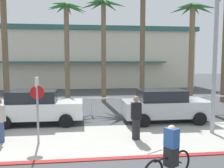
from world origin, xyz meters
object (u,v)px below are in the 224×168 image
palm_tree_3 (143,13)px  cyclist_black_0 (170,154)px  palm_tree_4 (192,29)px  pedestrian_0 (0,122)px  car_white_1 (37,107)px  car_silver_2 (165,105)px  palm_tree_0 (4,23)px  streetlight_curb (219,34)px  pedestrian_1 (136,119)px  palm_tree_2 (103,23)px  palm_tree_1 (67,25)px  stop_sign_bike_lane (37,100)px

palm_tree_3 → cyclist_black_0: (-1.94, -11.10, -5.79)m
palm_tree_4 → pedestrian_0: bearing=-150.2°
car_white_1 → palm_tree_3: bearing=36.1°
cyclist_black_0 → car_silver_2: bearing=72.3°
palm_tree_0 → car_silver_2: bearing=-23.8°
cyclist_black_0 → palm_tree_4: bearing=62.7°
streetlight_curb → palm_tree_0: (-10.37, 6.38, 1.18)m
streetlight_curb → palm_tree_3: (-1.36, 7.57, 2.21)m
palm_tree_3 → pedestrian_0: 11.98m
streetlight_curb → car_silver_2: (-1.40, 2.42, -3.41)m
palm_tree_3 → pedestrian_1: (-2.13, -7.76, -5.66)m
streetlight_curb → palm_tree_4: (1.66, 6.09, 0.94)m
palm_tree_0 → palm_tree_2: 6.92m
palm_tree_2 → pedestrian_1: 10.60m
palm_tree_2 → car_silver_2: size_ratio=1.76×
palm_tree_1 → car_silver_2: bearing=-49.9°
car_white_1 → stop_sign_bike_lane: bearing=-79.4°
stop_sign_bike_lane → car_silver_2: (5.90, 2.65, -0.81)m
palm_tree_4 → car_white_1: (-9.54, -3.26, -4.35)m
car_white_1 → pedestrian_0: pedestrian_0 is taller
car_silver_2 → stop_sign_bike_lane: bearing=-155.8°
palm_tree_0 → palm_tree_2: palm_tree_2 is taller
palm_tree_1 → pedestrian_1: size_ratio=4.15×
palm_tree_3 → pedestrian_0: palm_tree_3 is taller
streetlight_curb → cyclist_black_0: 6.02m
palm_tree_1 → cyclist_black_0: size_ratio=4.54×
palm_tree_0 → palm_tree_1: bearing=32.1°
streetlight_curb → pedestrian_1: size_ratio=4.23×
car_white_1 → pedestrian_0: bearing=-108.8°
cyclist_black_0 → stop_sign_bike_lane: bearing=140.4°
palm_tree_0 → cyclist_black_0: palm_tree_0 is taller
pedestrian_0 → palm_tree_4: bearing=29.8°
palm_tree_0 → pedestrian_1: 10.59m
streetlight_curb → pedestrian_1: streetlight_curb is taller
palm_tree_4 → palm_tree_0: bearing=178.6°
pedestrian_1 → pedestrian_0: bearing=176.9°
palm_tree_1 → palm_tree_2: 2.71m
streetlight_curb → palm_tree_2: 10.05m
palm_tree_3 → pedestrian_0: size_ratio=4.96×
streetlight_curb → pedestrian_0: bearing=179.4°
car_white_1 → pedestrian_1: (4.39, -3.02, -0.04)m
car_white_1 → palm_tree_1: bearing=78.6°
car_silver_2 → pedestrian_0: pedestrian_0 is taller
palm_tree_1 → palm_tree_4: size_ratio=1.05×
car_white_1 → cyclist_black_0: bearing=-54.3°
palm_tree_1 → pedestrian_1: 10.63m
streetlight_curb → pedestrian_0: streetlight_curb is taller
palm_tree_1 → pedestrian_0: palm_tree_1 is taller
stop_sign_bike_lane → pedestrian_1: (3.82, 0.03, -0.85)m
palm_tree_1 → palm_tree_2: bearing=7.8°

